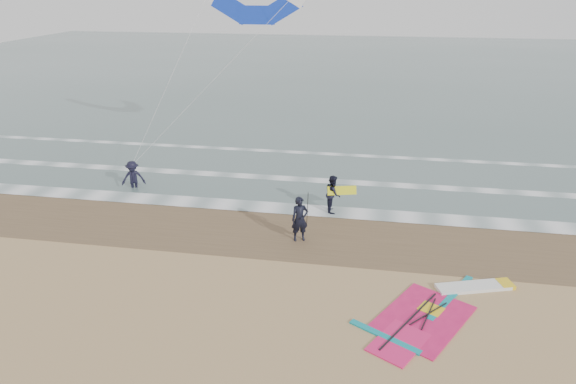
% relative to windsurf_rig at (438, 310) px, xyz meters
% --- Properties ---
extents(ground, '(120.00, 120.00, 0.00)m').
position_rel_windsurf_rig_xyz_m(ground, '(-4.87, -1.31, -0.04)').
color(ground, tan).
rests_on(ground, ground).
extents(sea_water, '(120.00, 80.00, 0.02)m').
position_rel_windsurf_rig_xyz_m(sea_water, '(-4.87, 46.69, -0.02)').
color(sea_water, '#47605E').
rests_on(sea_water, ground).
extents(wet_sand_band, '(120.00, 5.00, 0.01)m').
position_rel_windsurf_rig_xyz_m(wet_sand_band, '(-4.87, 4.69, -0.03)').
color(wet_sand_band, brown).
rests_on(wet_sand_band, ground).
extents(foam_waterline, '(120.00, 9.15, 0.02)m').
position_rel_windsurf_rig_xyz_m(foam_waterline, '(-4.87, 9.14, -0.01)').
color(foam_waterline, white).
rests_on(foam_waterline, ground).
extents(windsurf_rig, '(5.48, 5.19, 0.13)m').
position_rel_windsurf_rig_xyz_m(windsurf_rig, '(0.00, 0.00, 0.00)').
color(windsurf_rig, white).
rests_on(windsurf_rig, ground).
extents(person_standing, '(0.80, 0.67, 1.87)m').
position_rel_windsurf_rig_xyz_m(person_standing, '(-5.07, 4.00, 0.90)').
color(person_standing, black).
rests_on(person_standing, ground).
extents(person_walking, '(0.77, 0.92, 1.72)m').
position_rel_windsurf_rig_xyz_m(person_walking, '(-4.01, 7.01, 0.83)').
color(person_walking, black).
rests_on(person_walking, ground).
extents(person_wading, '(1.32, 1.01, 1.80)m').
position_rel_windsurf_rig_xyz_m(person_wading, '(-14.12, 8.10, 0.86)').
color(person_wading, black).
rests_on(person_wading, ground).
extents(held_pole, '(0.17, 0.86, 1.82)m').
position_rel_windsurf_rig_xyz_m(held_pole, '(-4.77, 4.00, 1.34)').
color(held_pole, black).
rests_on(held_pole, ground).
extents(carried_kiteboard, '(1.30, 0.51, 0.39)m').
position_rel_windsurf_rig_xyz_m(carried_kiteboard, '(-3.61, 6.91, 1.06)').
color(carried_kiteboard, yellow).
rests_on(carried_kiteboard, ground).
extents(surf_kite, '(8.64, 5.06, 9.28)m').
position_rel_windsurf_rig_xyz_m(surf_kite, '(-8.75, 13.07, 8.69)').
color(surf_kite, white).
rests_on(surf_kite, ground).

